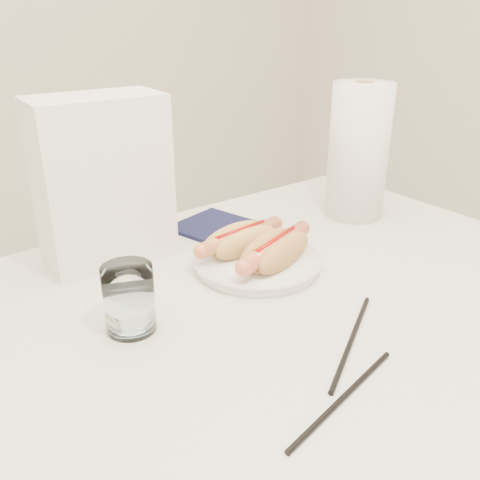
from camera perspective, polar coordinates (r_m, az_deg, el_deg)
table at (r=0.76m, az=-0.18°, el=-12.49°), size 1.20×0.80×0.75m
plate at (r=0.86m, az=1.87°, el=-2.52°), size 0.26×0.26×0.02m
hotdog_left at (r=0.87m, az=0.06°, el=-0.02°), size 0.17×0.08×0.05m
hotdog_right at (r=0.83m, az=3.81°, el=-1.17°), size 0.18×0.11×0.05m
water_glass at (r=0.70m, az=-11.86°, el=-6.20°), size 0.07×0.07×0.09m
chopstick_near at (r=0.61m, az=11.06°, el=-16.32°), size 0.20×0.05×0.01m
chopstick_far at (r=0.70m, az=11.92°, el=-10.50°), size 0.19×0.12×0.01m
napkin_box at (r=0.88m, az=-14.58°, el=6.18°), size 0.21×0.12×0.27m
navy_napkin at (r=1.01m, az=-2.73°, el=1.46°), size 0.16×0.16×0.01m
paper_towel_roll at (r=1.07m, az=12.63°, el=9.30°), size 0.14×0.14×0.26m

